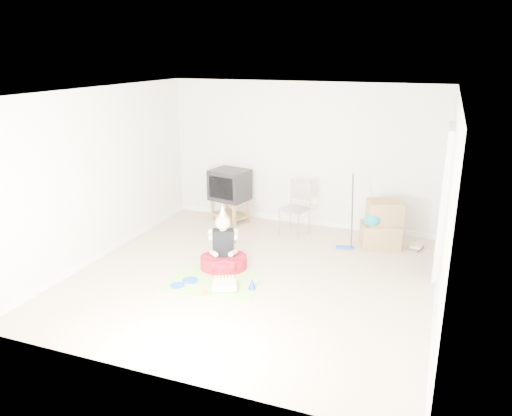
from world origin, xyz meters
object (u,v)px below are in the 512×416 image
(crt_tv, at_px, (230,185))
(cardboard_boxes, at_px, (381,225))
(tv_stand, at_px, (230,208))
(birthday_cake, at_px, (224,286))
(folding_chair, at_px, (295,209))
(seated_woman, at_px, (224,255))

(crt_tv, relative_size, cardboard_boxes, 0.85)
(tv_stand, height_order, birthday_cake, tv_stand)
(crt_tv, relative_size, folding_chair, 0.70)
(seated_woman, relative_size, birthday_cake, 2.48)
(folding_chair, bearing_deg, tv_stand, 169.32)
(crt_tv, height_order, seated_woman, seated_woman)
(folding_chair, xyz_separation_m, cardboard_boxes, (1.50, -0.08, -0.09))
(tv_stand, bearing_deg, crt_tv, -75.96)
(seated_woman, bearing_deg, cardboard_boxes, 39.37)
(cardboard_boxes, height_order, seated_woman, seated_woman)
(tv_stand, xyz_separation_m, crt_tv, (0.00, -0.00, 0.45))
(tv_stand, relative_size, crt_tv, 1.19)
(tv_stand, height_order, crt_tv, crt_tv)
(birthday_cake, bearing_deg, seated_woman, 114.89)
(cardboard_boxes, relative_size, birthday_cake, 1.94)
(tv_stand, xyz_separation_m, folding_chair, (1.35, -0.25, 0.21))
(seated_woman, bearing_deg, crt_tv, 110.93)
(folding_chair, relative_size, cardboard_boxes, 1.22)
(folding_chair, bearing_deg, birthday_cake, -96.56)
(cardboard_boxes, bearing_deg, folding_chair, 177.04)
(crt_tv, relative_size, birthday_cake, 1.65)
(birthday_cake, bearing_deg, crt_tv, 111.89)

